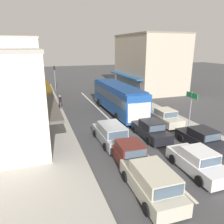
{
  "coord_description": "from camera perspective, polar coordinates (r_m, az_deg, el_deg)",
  "views": [
    {
      "loc": [
        -6.84,
        -17.0,
        7.34
      ],
      "look_at": [
        -0.17,
        2.21,
        1.2
      ],
      "focal_mm": 35.0,
      "sensor_mm": 36.0,
      "label": 1
    }
  ],
  "objects": [
    {
      "name": "sedan_adjacent_lane_lead",
      "position": [
        18.51,
        10.15,
        -4.63
      ],
      "size": [
        1.9,
        4.2,
        1.47
      ],
      "color": "black",
      "rests_on": "ground"
    },
    {
      "name": "parked_sedan_kerb_second",
      "position": [
        22.08,
        13.65,
        -1.29
      ],
      "size": [
        1.92,
        4.21,
        1.47
      ],
      "color": "#B7B29E",
      "rests_on": "ground"
    },
    {
      "name": "pedestrian_with_handbag_near",
      "position": [
        25.54,
        -13.84,
        2.09
      ],
      "size": [
        0.37,
        0.66,
        1.63
      ],
      "color": "#232838",
      "rests_on": "sidewalk_left"
    },
    {
      "name": "sidewalk_left",
      "position": [
        24.12,
        -18.14,
        -1.6
      ],
      "size": [
        5.2,
        44.0,
        0.14
      ],
      "primitive_type": "cube",
      "color": "#A39E96",
      "rests_on": "ground"
    },
    {
      "name": "parked_sedan_kerb_front",
      "position": [
        17.84,
        22.41,
        -6.53
      ],
      "size": [
        1.96,
        4.23,
        1.47
      ],
      "color": "black",
      "rests_on": "ground"
    },
    {
      "name": "pedestrian_browsing_midblock",
      "position": [
        26.81,
        -13.42,
        2.81
      ],
      "size": [
        0.35,
        0.53,
        1.63
      ],
      "color": "#4C4742",
      "rests_on": "sidewalk_left"
    },
    {
      "name": "wagon_queue_gap_filler",
      "position": [
        17.22,
        -0.28,
        -5.71
      ],
      "size": [
        2.01,
        4.54,
        1.58
      ],
      "color": "#9EA3A8",
      "rests_on": "ground"
    },
    {
      "name": "city_bus",
      "position": [
        24.69,
        1.57,
        4.02
      ],
      "size": [
        2.83,
        10.88,
        3.23
      ],
      "color": "#1E4C99",
      "rests_on": "ground"
    },
    {
      "name": "wagon_adjacent_lane_trail",
      "position": [
        11.8,
        10.34,
        -17.49
      ],
      "size": [
        2.03,
        4.55,
        1.58
      ],
      "color": "#B7B29E",
      "rests_on": "ground"
    },
    {
      "name": "ground_plane",
      "position": [
        19.74,
        2.58,
        -5.04
      ],
      "size": [
        140.0,
        140.0,
        0.0
      ],
      "primitive_type": "plane",
      "color": "#3F3F42"
    },
    {
      "name": "shopfront_mid_block",
      "position": [
        27.68,
        -26.25,
        8.43
      ],
      "size": [
        8.81,
        9.34,
        8.26
      ],
      "color": "silver",
      "rests_on": "ground"
    },
    {
      "name": "traffic_light_downstreet",
      "position": [
        38.56,
        -14.73,
        9.58
      ],
      "size": [
        0.33,
        0.24,
        4.2
      ],
      "color": "gray",
      "rests_on": "ground"
    },
    {
      "name": "kerb_right",
      "position": [
        27.42,
        10.03,
        1.15
      ],
      "size": [
        2.8,
        44.0,
        0.12
      ],
      "primitive_type": "cube",
      "color": "#A39E96",
      "rests_on": "ground"
    },
    {
      "name": "sedan_queue_far_back",
      "position": [
        14.44,
        21.5,
        -12.02
      ],
      "size": [
        1.91,
        4.21,
        1.47
      ],
      "color": "silver",
      "rests_on": "ground"
    },
    {
      "name": "sedan_behind_bus_mid",
      "position": [
        14.4,
        4.64,
        -10.9
      ],
      "size": [
        2.03,
        4.27,
        1.47
      ],
      "color": "#561E19",
      "rests_on": "ground"
    },
    {
      "name": "building_right_far",
      "position": [
        38.41,
        9.63,
        12.53
      ],
      "size": [
        8.92,
        12.48,
        9.28
      ],
      "color": "#B2A38E",
      "rests_on": "ground"
    },
    {
      "name": "directional_road_sign",
      "position": [
        20.13,
        19.97,
        2.39
      ],
      "size": [
        0.1,
        1.4,
        3.6
      ],
      "color": "gray",
      "rests_on": "ground"
    },
    {
      "name": "lane_centre_line",
      "position": [
        23.27,
        -1.05,
        -1.57
      ],
      "size": [
        0.2,
        28.0,
        0.01
      ],
      "primitive_type": "cube",
      "color": "silver",
      "rests_on": "ground"
    },
    {
      "name": "shopfront_far_end",
      "position": [
        36.09,
        -24.71,
        9.39
      ],
      "size": [
        7.09,
        7.3,
        7.26
      ],
      "color": "gray",
      "rests_on": "ground"
    }
  ]
}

